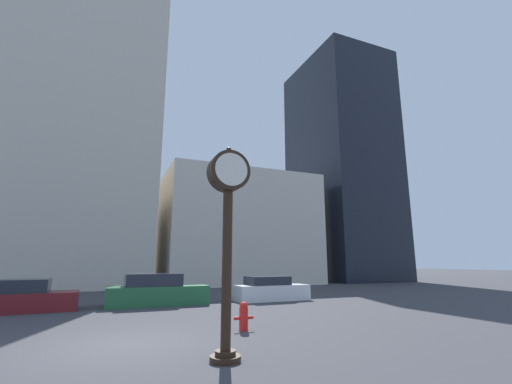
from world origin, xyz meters
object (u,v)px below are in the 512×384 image
at_px(street_clock, 228,215).
at_px(car_maroon, 21,298).
at_px(car_green, 156,292).
at_px(fire_hydrant_far, 244,316).
at_px(car_white, 270,290).

relative_size(street_clock, car_maroon, 1.09).
bearing_deg(car_green, fire_hydrant_far, -78.50).
distance_m(car_maroon, fire_hydrant_far, 10.22).
bearing_deg(car_white, car_green, 177.01).
bearing_deg(car_maroon, fire_hydrant_far, -48.12).
bearing_deg(car_maroon, car_green, 0.07).
bearing_deg(fire_hydrant_far, street_clock, -117.50).
xyz_separation_m(car_green, fire_hydrant_far, (1.62, -7.56, -0.20)).
height_order(car_white, fire_hydrant_far, car_white).
relative_size(street_clock, car_green, 0.98).
height_order(car_green, fire_hydrant_far, car_green).
xyz_separation_m(street_clock, car_green, (-0.11, 10.47, -2.42)).
relative_size(car_green, car_white, 1.17).
bearing_deg(street_clock, car_maroon, 118.72).
bearing_deg(car_green, car_white, -2.62).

